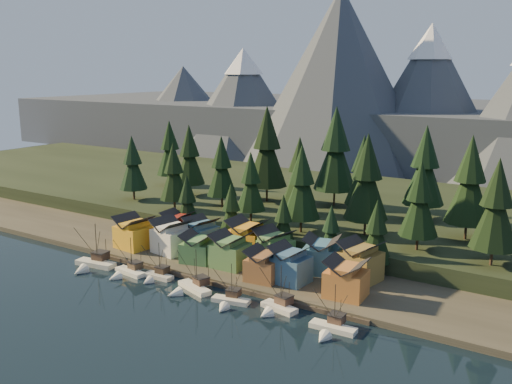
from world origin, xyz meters
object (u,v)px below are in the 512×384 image
Objects in this scene: boat_1 at (127,268)px; house_front_0 at (134,231)px; boat_4 at (229,296)px; boat_6 at (331,323)px; boat_2 at (156,271)px; house_front_1 at (171,235)px; boat_3 at (190,283)px; boat_5 at (276,302)px; boat_0 at (92,259)px; house_back_0 at (178,225)px; house_back_1 at (201,232)px.

house_front_0 reaches higher than boat_1.
boat_4 is 24.66m from boat_6.
house_front_1 is at bearing 116.90° from boat_2.
boat_5 is (22.55, 1.29, 0.26)m from boat_3.
boat_5 is 44.83m from house_front_1.
boat_0 reaches higher than house_front_0.
house_back_1 reaches higher than house_back_0.
boat_1 is at bearing -167.90° from boat_2.
house_back_0 is (-13.20, 23.77, 4.08)m from boat_2.
boat_2 is 1.15× the size of house_back_0.
boat_2 is at bearing 20.09° from boat_1.
boat_5 is (10.62, 2.44, 0.37)m from boat_4.
boat_3 is 1.01× the size of boat_5.
house_front_0 reaches higher than boat_3.
house_back_0 is (-5.51, 9.21, -0.29)m from house_front_1.
house_back_0 reaches higher than boat_4.
boat_0 reaches higher than boat_3.
house_front_0 is at bearing 175.48° from boat_3.
boat_3 is at bearing 162.57° from boat_4.
house_back_0 is at bearing 118.11° from boat_2.
boat_2 is (19.69, 2.80, -0.34)m from boat_0.
boat_4 is 1.07× the size of house_back_1.
house_front_0 is at bearing 177.48° from boat_5.
boat_6 is (24.66, -0.21, 0.07)m from boat_4.
boat_5 is at bearing -5.05° from boat_0.
boat_2 is 22.39m from house_back_1.
boat_2 is 0.98× the size of house_front_1.
boat_5 is at bearing -1.21° from boat_2.
boat_1 is 20.03m from boat_3.
boat_0 is 1.14× the size of boat_5.
house_back_0 is 10.27m from house_back_1.
boat_1 is 17.02m from house_front_1.
house_front_0 is (-31.20, 13.54, 4.29)m from boat_3.
boat_3 is 25.68m from house_front_1.
house_back_1 is (16.56, 24.58, 3.76)m from boat_0.
boat_4 is at bearing 13.40° from boat_3.
boat_0 is 1.36× the size of house_back_1.
boat_4 is 45.66m from house_back_0.
boat_6 is 1.14× the size of house_back_1.
house_front_1 is 8.55m from house_back_1.
boat_6 is 57.34m from house_back_1.
boat_2 is at bearing -70.42° from house_back_1.
boat_0 is 1.27× the size of boat_4.
boat_0 is at bearing -115.25° from house_front_1.
boat_2 is 17.04m from house_front_1.
boat_0 is 1.23× the size of house_front_1.
boat_0 is at bearing -112.55° from house_back_1.
boat_1 reaches higher than boat_2.
house_back_0 reaches higher than boat_2.
boat_0 reaches higher than boat_2.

